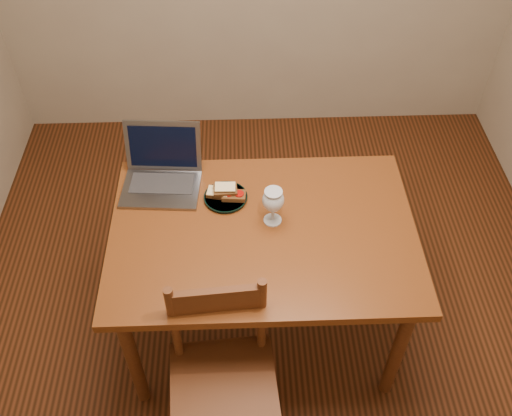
{
  "coord_description": "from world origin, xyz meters",
  "views": [
    {
      "loc": [
        -0.13,
        -1.68,
        2.56
      ],
      "look_at": [
        -0.07,
        -0.03,
        0.8
      ],
      "focal_mm": 40.0,
      "sensor_mm": 36.0,
      "label": 1
    }
  ],
  "objects_px": {
    "laptop": "(162,169)",
    "chair": "(223,374)",
    "table": "(263,243)",
    "plate": "(226,198)",
    "milk_glass": "(273,206)"
  },
  "relations": [
    {
      "from": "table",
      "to": "milk_glass",
      "type": "bearing_deg",
      "value": 50.49
    },
    {
      "from": "milk_glass",
      "to": "chair",
      "type": "bearing_deg",
      "value": -111.32
    },
    {
      "from": "chair",
      "to": "laptop",
      "type": "relative_size",
      "value": 1.22
    },
    {
      "from": "chair",
      "to": "milk_glass",
      "type": "bearing_deg",
      "value": 64.44
    },
    {
      "from": "plate",
      "to": "milk_glass",
      "type": "height_order",
      "value": "milk_glass"
    },
    {
      "from": "plate",
      "to": "laptop",
      "type": "bearing_deg",
      "value": 154.65
    },
    {
      "from": "plate",
      "to": "milk_glass",
      "type": "distance_m",
      "value": 0.26
    },
    {
      "from": "table",
      "to": "milk_glass",
      "type": "distance_m",
      "value": 0.19
    },
    {
      "from": "table",
      "to": "plate",
      "type": "distance_m",
      "value": 0.26
    },
    {
      "from": "laptop",
      "to": "chair",
      "type": "bearing_deg",
      "value": -68.39
    },
    {
      "from": "table",
      "to": "plate",
      "type": "bearing_deg",
      "value": 130.06
    },
    {
      "from": "chair",
      "to": "plate",
      "type": "relative_size",
      "value": 2.31
    },
    {
      "from": "milk_glass",
      "to": "plate",
      "type": "bearing_deg",
      "value": 145.73
    },
    {
      "from": "table",
      "to": "milk_glass",
      "type": "relative_size",
      "value": 7.22
    },
    {
      "from": "chair",
      "to": "milk_glass",
      "type": "height_order",
      "value": "milk_glass"
    }
  ]
}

